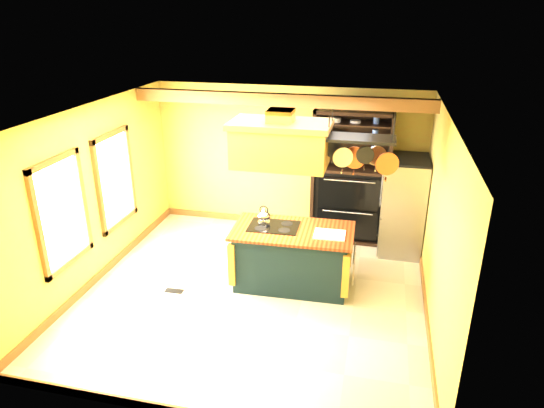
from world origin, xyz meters
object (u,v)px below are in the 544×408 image
at_px(kitchen_island, 292,256).
at_px(range_hood, 280,142).
at_px(refrigerator, 402,208).
at_px(hutch, 350,191).
at_px(pot_rack, 361,148).

relative_size(kitchen_island, range_hood, 1.31).
distance_m(refrigerator, hutch, 0.99).
bearing_deg(refrigerator, kitchen_island, -136.80).
bearing_deg(kitchen_island, pot_rack, -1.73).
distance_m(kitchen_island, range_hood, 1.78).
height_order(pot_rack, hutch, pot_rack).
relative_size(pot_rack, refrigerator, 0.61).
bearing_deg(range_hood, pot_rack, -0.00).
relative_size(range_hood, refrigerator, 0.84).
bearing_deg(kitchen_island, refrigerator, 41.52).
height_order(refrigerator, hutch, hutch).
bearing_deg(range_hood, refrigerator, 39.94).
xyz_separation_m(pot_rack, hutch, (-0.22, 1.86, -1.32)).
relative_size(refrigerator, hutch, 0.69).
bearing_deg(kitchen_island, hutch, 67.80).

